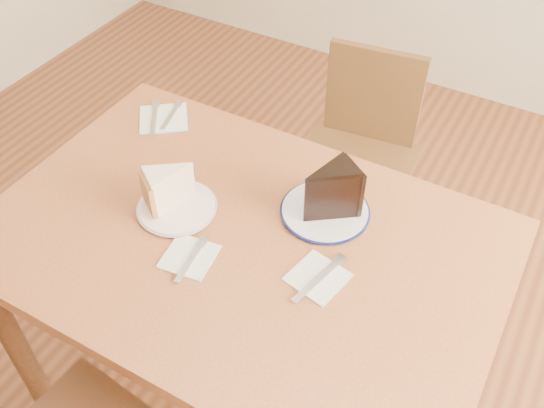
{
  "coord_description": "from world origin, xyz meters",
  "views": [
    {
      "loc": [
        0.53,
        -0.79,
        1.8
      ],
      "look_at": [
        0.03,
        0.09,
        0.8
      ],
      "focal_mm": 40.0,
      "sensor_mm": 36.0,
      "label": 1
    }
  ],
  "objects_px": {
    "table": "(242,265)",
    "plate_cream": "(177,208)",
    "chocolate_cake": "(327,195)",
    "carrot_cake": "(172,187)",
    "chair_far": "(358,155)",
    "plate_navy": "(325,211)"
  },
  "relations": [
    {
      "from": "plate_cream",
      "to": "chocolate_cake",
      "type": "xyz_separation_m",
      "value": [
        0.33,
        0.15,
        0.07
      ]
    },
    {
      "from": "carrot_cake",
      "to": "chocolate_cake",
      "type": "relative_size",
      "value": 0.91
    },
    {
      "from": "chair_far",
      "to": "carrot_cake",
      "type": "xyz_separation_m",
      "value": [
        -0.19,
        -0.75,
        0.37
      ]
    },
    {
      "from": "table",
      "to": "plate_cream",
      "type": "height_order",
      "value": "plate_cream"
    },
    {
      "from": "chair_far",
      "to": "chocolate_cake",
      "type": "bearing_deg",
      "value": 96.74
    },
    {
      "from": "plate_cream",
      "to": "chair_far",
      "type": "bearing_deg",
      "value": 76.83
    },
    {
      "from": "carrot_cake",
      "to": "chocolate_cake",
      "type": "distance_m",
      "value": 0.37
    },
    {
      "from": "table",
      "to": "plate_navy",
      "type": "xyz_separation_m",
      "value": [
        0.14,
        0.17,
        0.1
      ]
    },
    {
      "from": "table",
      "to": "plate_cream",
      "type": "relative_size",
      "value": 6.4
    },
    {
      "from": "plate_cream",
      "to": "plate_navy",
      "type": "height_order",
      "value": "same"
    },
    {
      "from": "table",
      "to": "chair_far",
      "type": "height_order",
      "value": "chair_far"
    },
    {
      "from": "plate_navy",
      "to": "plate_cream",
      "type": "bearing_deg",
      "value": -152.6
    },
    {
      "from": "plate_cream",
      "to": "plate_navy",
      "type": "bearing_deg",
      "value": 27.4
    },
    {
      "from": "plate_navy",
      "to": "chocolate_cake",
      "type": "distance_m",
      "value": 0.07
    },
    {
      "from": "chocolate_cake",
      "to": "chair_far",
      "type": "bearing_deg",
      "value": -42.07
    },
    {
      "from": "plate_cream",
      "to": "chocolate_cake",
      "type": "relative_size",
      "value": 1.5
    },
    {
      "from": "chair_far",
      "to": "plate_navy",
      "type": "distance_m",
      "value": 0.69
    },
    {
      "from": "plate_navy",
      "to": "carrot_cake",
      "type": "relative_size",
      "value": 1.84
    },
    {
      "from": "chair_far",
      "to": "plate_cream",
      "type": "bearing_deg",
      "value": 70.0
    },
    {
      "from": "plate_cream",
      "to": "carrot_cake",
      "type": "xyz_separation_m",
      "value": [
        -0.02,
        0.01,
        0.05
      ]
    },
    {
      "from": "chair_far",
      "to": "table",
      "type": "bearing_deg",
      "value": 83.45
    },
    {
      "from": "table",
      "to": "chocolate_cake",
      "type": "bearing_deg",
      "value": 47.69
    }
  ]
}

